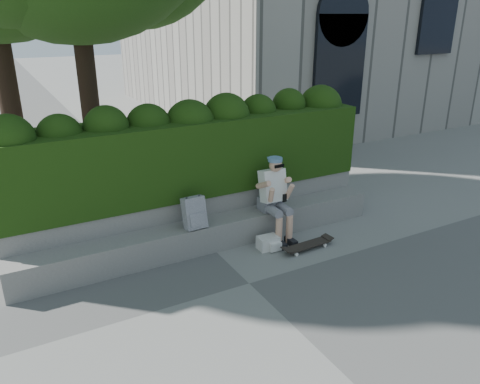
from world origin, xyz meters
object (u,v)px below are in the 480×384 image
backpack_plaid (194,213)px  backpack_ground (268,243)px  person (275,195)px  skateboard (308,245)px

backpack_plaid → backpack_ground: (1.08, -0.40, -0.59)m
backpack_plaid → backpack_ground: bearing=-23.7°
person → backpack_plaid: bearing=176.6°
backpack_plaid → backpack_ground: 1.29m
person → backpack_plaid: (-1.38, 0.08, -0.06)m
skateboard → backpack_ground: size_ratio=2.57×
backpack_plaid → person: bearing=-6.9°
person → backpack_plaid: person is taller
person → backpack_ground: person is taller
person → skateboard: 0.96m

